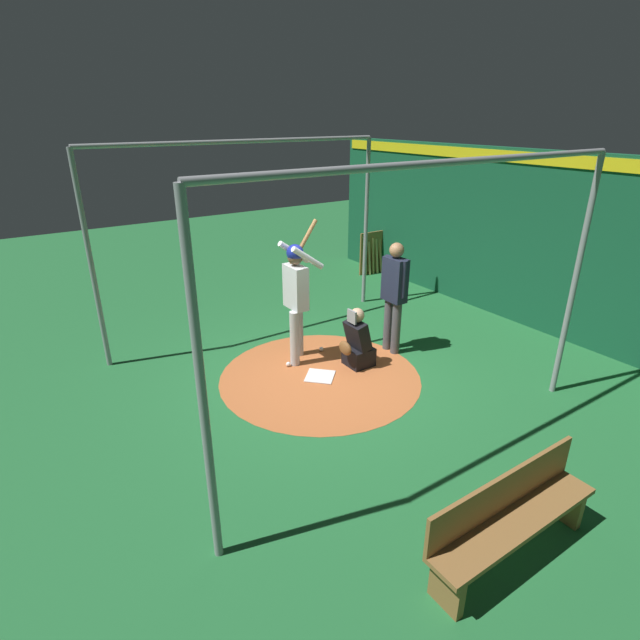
# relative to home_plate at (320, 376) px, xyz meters

# --- Properties ---
(ground_plane) EXTENTS (26.30, 26.30, 0.00)m
(ground_plane) POSITION_rel_home_plate_xyz_m (0.00, 0.00, -0.01)
(ground_plane) COLOR #216633
(dirt_circle) EXTENTS (3.08, 3.08, 0.01)m
(dirt_circle) POSITION_rel_home_plate_xyz_m (0.00, 0.00, -0.01)
(dirt_circle) COLOR #B76033
(dirt_circle) RESTS_ON ground
(home_plate) EXTENTS (0.59, 0.59, 0.01)m
(home_plate) POSITION_rel_home_plate_xyz_m (0.00, 0.00, 0.00)
(home_plate) COLOR white
(home_plate) RESTS_ON dirt_circle
(batter) EXTENTS (0.68, 0.49, 2.25)m
(batter) POSITION_rel_home_plate_xyz_m (-0.02, -0.70, 1.18)
(batter) COLOR #BCBCC0
(batter) RESTS_ON ground
(catcher) EXTENTS (0.58, 0.40, 0.99)m
(catcher) POSITION_rel_home_plate_xyz_m (-0.70, 0.01, 0.38)
(catcher) COLOR black
(catcher) RESTS_ON ground
(umpire) EXTENTS (0.24, 0.49, 1.88)m
(umpire) POSITION_rel_home_plate_xyz_m (-1.52, -0.09, 1.05)
(umpire) COLOR #4C4C51
(umpire) RESTS_ON ground
(back_wall) EXTENTS (0.22, 10.30, 3.18)m
(back_wall) POSITION_rel_home_plate_xyz_m (-4.46, 0.00, 1.59)
(back_wall) COLOR #145133
(back_wall) RESTS_ON ground
(cage_frame) EXTENTS (5.29, 4.53, 3.36)m
(cage_frame) POSITION_rel_home_plate_xyz_m (0.00, 0.00, 2.28)
(cage_frame) COLOR gray
(cage_frame) RESTS_ON ground
(bat_rack) EXTENTS (1.06, 0.21, 1.05)m
(bat_rack) POSITION_rel_home_plate_xyz_m (-4.22, -3.72, 0.48)
(bat_rack) COLOR olive
(bat_rack) RESTS_ON ground
(bench) EXTENTS (1.92, 0.36, 0.85)m
(bench) POSITION_rel_home_plate_xyz_m (0.42, 3.69, 0.44)
(bench) COLOR olive
(bench) RESTS_ON ground
(baseball_0) EXTENTS (0.07, 0.07, 0.07)m
(baseball_0) POSITION_rel_home_plate_xyz_m (-0.51, -0.72, 0.03)
(baseball_0) COLOR white
(baseball_0) RESTS_ON dirt_circle
(baseball_1) EXTENTS (0.07, 0.07, 0.07)m
(baseball_1) POSITION_rel_home_plate_xyz_m (0.24, -0.56, 0.03)
(baseball_1) COLOR white
(baseball_1) RESTS_ON dirt_circle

